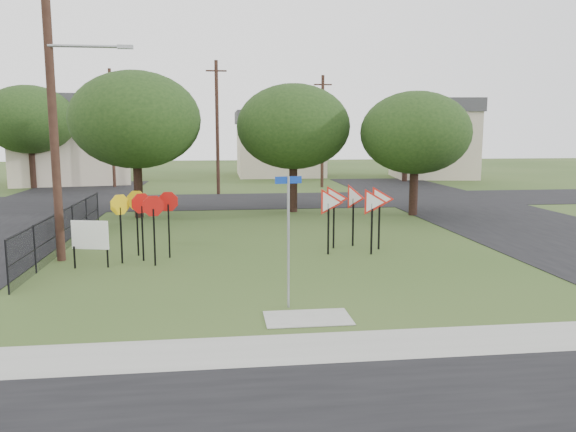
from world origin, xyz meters
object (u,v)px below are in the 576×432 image
Objects in this scene: street_name_sign at (288,234)px; stop_sign_cluster at (144,210)px; info_board at (90,237)px; yield_sign_cluster at (354,203)px.

stop_sign_cluster is at bearing 126.20° from street_name_sign.
street_name_sign is 7.51m from info_board.
info_board is at bearing 140.06° from street_name_sign.
street_name_sign is 1.41× the size of stop_sign_cluster.
stop_sign_cluster is 0.76× the size of yield_sign_cluster.
yield_sign_cluster is 1.98× the size of info_board.
stop_sign_cluster is at bearing -174.35° from yield_sign_cluster.
stop_sign_cluster is (-4.13, 5.64, -0.13)m from street_name_sign.
street_name_sign reaches higher than info_board.
street_name_sign is 1.07× the size of yield_sign_cluster.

